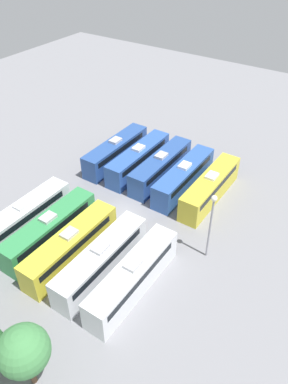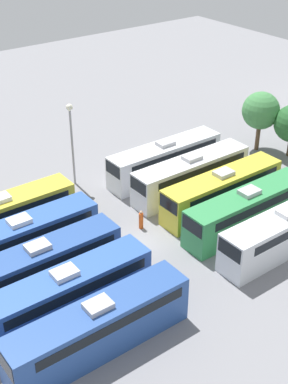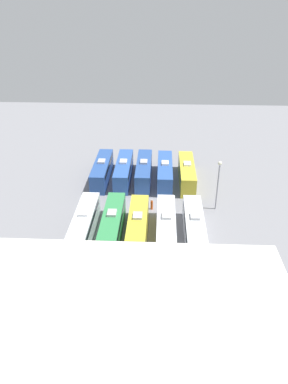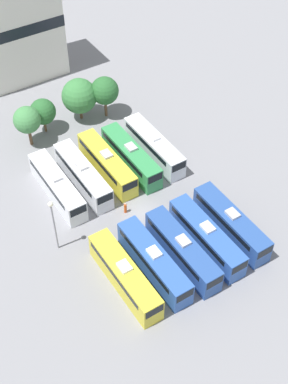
# 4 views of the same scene
# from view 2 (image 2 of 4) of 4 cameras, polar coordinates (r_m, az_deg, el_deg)

# --- Properties ---
(ground_plane) EXTENTS (113.75, 113.75, 0.00)m
(ground_plane) POSITION_cam_2_polar(r_m,az_deg,el_deg) (42.17, -0.42, -5.35)
(ground_plane) COLOR gray
(bus_0) EXTENTS (2.50, 11.85, 3.60)m
(bus_0) POSITION_cam_2_polar(r_m,az_deg,el_deg) (43.40, -14.83, -2.52)
(bus_0) COLOR gold
(bus_0) RESTS_ON ground_plane
(bus_1) EXTENTS (2.50, 11.85, 3.60)m
(bus_1) POSITION_cam_2_polar(r_m,az_deg,el_deg) (40.43, -12.87, -4.92)
(bus_1) COLOR #2D56A8
(bus_1) RESTS_ON ground_plane
(bus_2) EXTENTS (2.50, 11.85, 3.60)m
(bus_2) POSITION_cam_2_polar(r_m,az_deg,el_deg) (37.59, -10.99, -7.75)
(bus_2) COLOR #284C93
(bus_2) RESTS_ON ground_plane
(bus_3) EXTENTS (2.50, 11.85, 3.60)m
(bus_3) POSITION_cam_2_polar(r_m,az_deg,el_deg) (35.15, -8.22, -10.60)
(bus_3) COLOR #2D56A8
(bus_3) RESTS_ON ground_plane
(bus_4) EXTENTS (2.50, 11.85, 3.60)m
(bus_4) POSITION_cam_2_polar(r_m,az_deg,el_deg) (32.75, -4.73, -14.06)
(bus_4) COLOR #284C93
(bus_4) RESTS_ON ground_plane
(bus_5) EXTENTS (2.50, 11.85, 3.60)m
(bus_5) POSITION_cam_2_polar(r_m,az_deg,el_deg) (50.61, 2.29, 3.56)
(bus_5) COLOR silver
(bus_5) RESTS_ON ground_plane
(bus_6) EXTENTS (2.50, 11.85, 3.60)m
(bus_6) POSITION_cam_2_polar(r_m,az_deg,el_deg) (48.15, 5.10, 1.95)
(bus_6) COLOR silver
(bus_6) RESTS_ON ground_plane
(bus_7) EXTENTS (2.50, 11.85, 3.60)m
(bus_7) POSITION_cam_2_polar(r_m,az_deg,el_deg) (45.95, 8.37, 0.23)
(bus_7) COLOR gold
(bus_7) RESTS_ON ground_plane
(bus_8) EXTENTS (2.50, 11.85, 3.60)m
(bus_8) POSITION_cam_2_polar(r_m,az_deg,el_deg) (43.64, 10.99, -1.81)
(bus_8) COLOR #338C4C
(bus_8) RESTS_ON ground_plane
(bus_9) EXTENTS (2.50, 11.85, 3.60)m
(bus_9) POSITION_cam_2_polar(r_m,az_deg,el_deg) (41.77, 14.83, -3.94)
(bus_9) COLOR silver
(bus_9) RESTS_ON ground_plane
(worker_person) EXTENTS (0.36, 0.36, 1.64)m
(worker_person) POSITION_cam_2_polar(r_m,az_deg,el_deg) (43.36, -0.32, -3.01)
(worker_person) COLOR #CC4C19
(worker_person) RESTS_ON ground_plane
(light_pole) EXTENTS (0.60, 0.60, 7.87)m
(light_pole) POSITION_cam_2_polar(r_m,az_deg,el_deg) (48.08, -7.77, 6.47)
(light_pole) COLOR gray
(light_pole) RESTS_ON ground_plane
(tree_0) EXTENTS (3.83, 3.83, 6.27)m
(tree_0) POSITION_cam_2_polar(r_m,az_deg,el_deg) (56.00, 12.35, 8.46)
(tree_0) COLOR brown
(tree_0) RESTS_ON ground_plane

